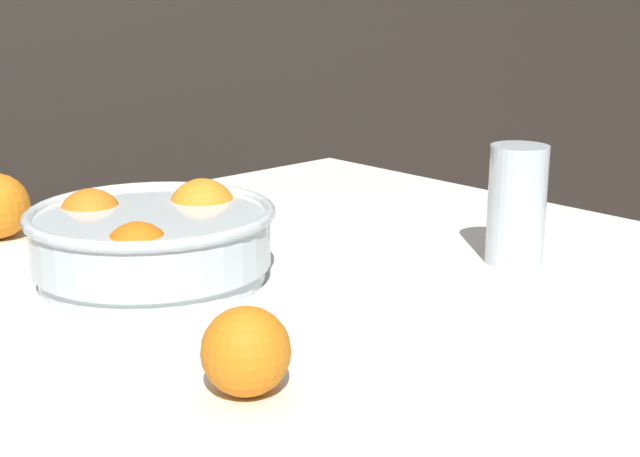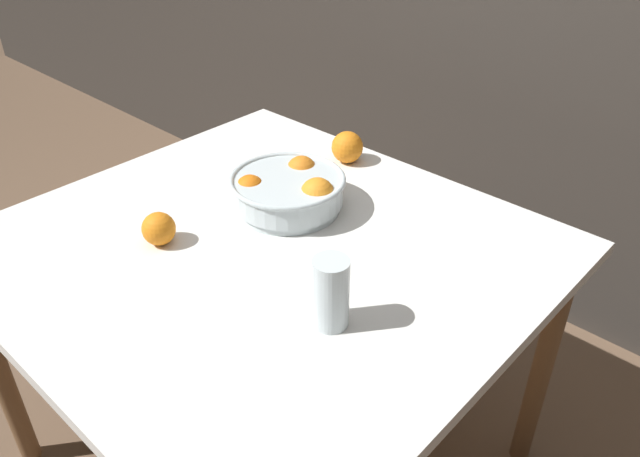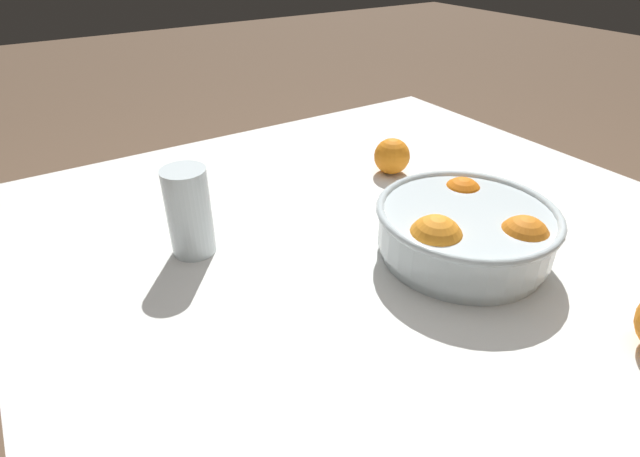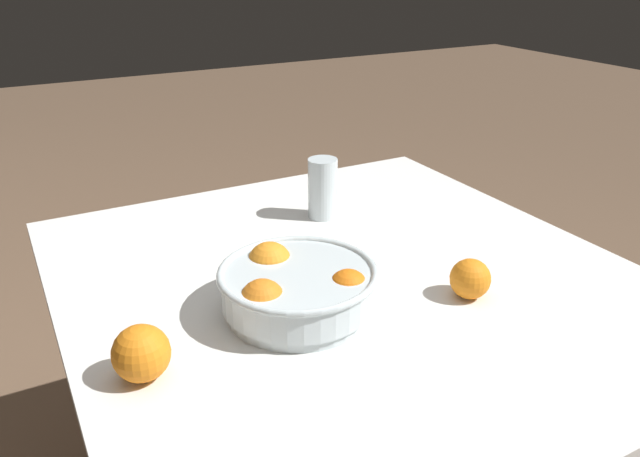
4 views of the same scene
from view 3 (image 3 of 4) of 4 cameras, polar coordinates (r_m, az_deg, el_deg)
dining_table at (r=0.88m, az=5.34°, el=-3.77°), size 1.10×1.03×0.70m
fruit_bowl at (r=0.77m, az=16.31°, el=-0.17°), size 0.27×0.27×0.10m
juice_glass at (r=0.77m, az=-14.67°, el=1.47°), size 0.07×0.07×0.14m
orange_loose_near_bowl at (r=1.02m, az=8.22°, el=8.18°), size 0.07×0.07×0.07m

